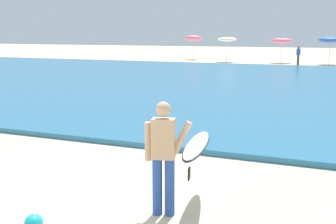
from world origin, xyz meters
TOP-DOWN VIEW (x-y plane):
  - ground_plane at (0.00, 0.00)m, footprint 160.00×160.00m
  - sea at (0.00, 18.07)m, footprint 120.00×28.00m
  - surfer_with_board at (2.03, 0.76)m, footprint 1.25×2.80m
  - beach_umbrella_0 at (-11.50, 38.37)m, footprint 1.81×1.86m
  - beach_umbrella_1 at (-7.31, 36.12)m, footprint 1.81×1.81m
  - beach_umbrella_2 at (-2.34, 36.61)m, footprint 1.97×2.00m
  - beach_umbrella_3 at (1.82, 36.09)m, footprint 2.02×2.03m
  - beachgoer_near_row_mid at (-0.58, 34.52)m, footprint 0.32×0.20m
  - beach_ball at (0.40, -0.56)m, footprint 0.26×0.26m

SIDE VIEW (x-z plane):
  - ground_plane at x=0.00m, z-range 0.00..0.00m
  - sea at x=0.00m, z-range 0.00..0.14m
  - beach_ball at x=0.40m, z-range 0.00..0.26m
  - beachgoer_near_row_mid at x=-0.58m, z-range 0.05..1.63m
  - surfer_with_board at x=2.03m, z-range 0.17..1.90m
  - beach_umbrella_2 at x=-2.34m, z-range 0.81..3.11m
  - beach_umbrella_1 at x=-7.31m, z-range 0.93..3.23m
  - beach_umbrella_3 at x=1.82m, z-range 0.91..3.31m
  - beach_umbrella_0 at x=-11.50m, z-range 0.88..3.41m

